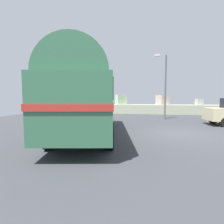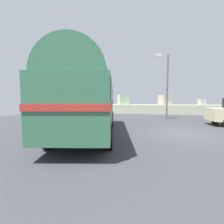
% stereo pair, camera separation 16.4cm
% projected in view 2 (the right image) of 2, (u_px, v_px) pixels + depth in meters
% --- Properties ---
extents(ground, '(32.00, 26.00, 0.02)m').
position_uv_depth(ground, '(179.00, 134.00, 8.98)').
color(ground, '#393B40').
extents(breakwater, '(31.36, 2.11, 2.32)m').
position_uv_depth(breakwater, '(160.00, 108.00, 20.50)').
color(breakwater, '#B0B395').
rests_on(breakwater, ground).
extents(vintage_coach, '(3.93, 8.88, 3.70)m').
position_uv_depth(vintage_coach, '(89.00, 95.00, 8.77)').
color(vintage_coach, black).
rests_on(vintage_coach, ground).
extents(lamp_post, '(1.10, 0.64, 5.61)m').
position_uv_depth(lamp_post, '(166.00, 83.00, 14.98)').
color(lamp_post, '#5B5B60').
rests_on(lamp_post, ground).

